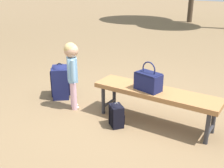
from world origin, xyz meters
TOP-DOWN VIEW (x-y plane):
  - ground_plane at (0.00, 0.00)m, footprint 40.00×40.00m
  - park_bench at (-0.40, -0.16)m, footprint 1.61×0.44m
  - handbag at (-0.31, -0.11)m, footprint 0.35×0.24m
  - child_standing at (0.75, 0.09)m, footprint 0.21×0.19m
  - backpack_large at (1.18, -0.11)m, footprint 0.40×0.41m
  - backpack_small at (-0.04, 0.19)m, footprint 0.24×0.23m

SIDE VIEW (x-z plane):
  - ground_plane at x=0.00m, z-range 0.00..0.00m
  - backpack_small at x=-0.04m, z-range 0.00..0.32m
  - backpack_large at x=1.18m, z-range 0.00..0.55m
  - park_bench at x=-0.40m, z-range 0.17..0.62m
  - handbag at x=-0.31m, z-range 0.39..0.76m
  - child_standing at x=0.75m, z-range 0.16..1.12m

